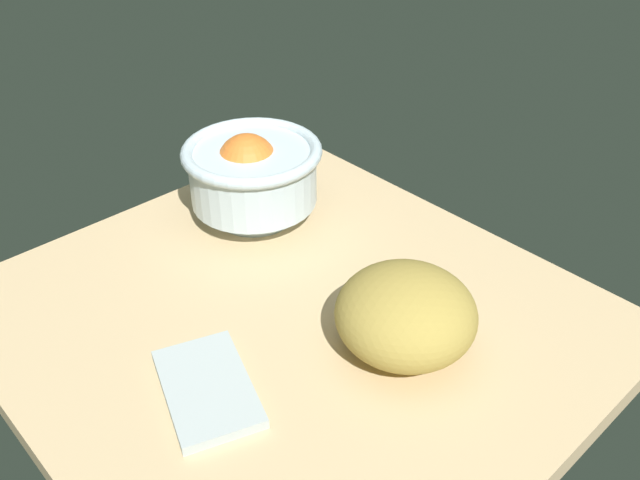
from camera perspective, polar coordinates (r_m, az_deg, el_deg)
ground_plane at (r=79.83cm, az=-2.36°, el=-6.84°), size 64.75×60.37×3.00cm
fruit_bowl at (r=91.79cm, az=-5.70°, el=5.66°), size 18.63×18.63×12.28cm
bread_loaf at (r=72.06cm, az=7.20°, el=-6.18°), size 16.94×16.97×9.19cm
napkin_folded at (r=70.49cm, az=-9.42°, el=-12.14°), size 15.52×12.45×1.17cm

